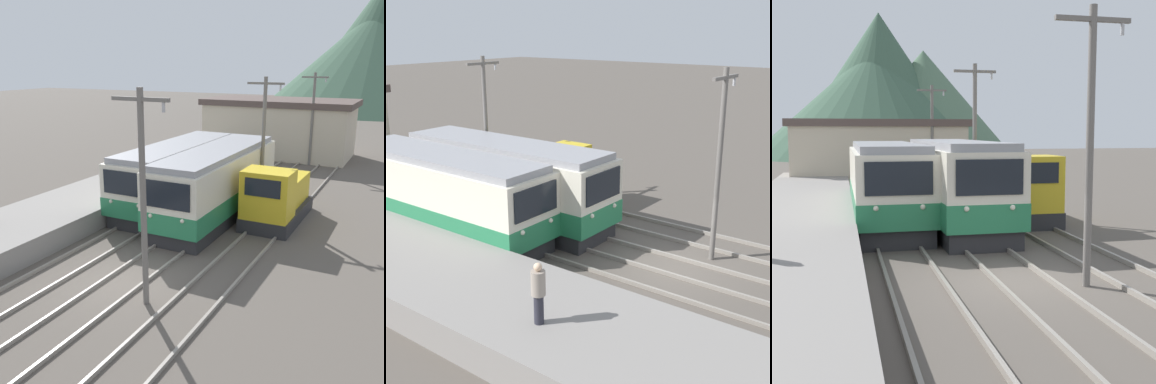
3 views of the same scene
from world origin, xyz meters
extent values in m
plane|color=#564F47|center=(0.00, 0.00, 0.00)|extent=(200.00, 200.00, 0.00)
cube|color=gray|center=(-3.32, 0.00, 0.07)|extent=(0.10, 60.00, 0.14)
cube|color=gray|center=(-1.88, 0.00, 0.07)|extent=(0.10, 60.00, 0.14)
cube|color=gray|center=(-0.52, 0.00, 0.07)|extent=(0.10, 60.00, 0.14)
cube|color=gray|center=(0.92, 0.00, 0.07)|extent=(0.10, 60.00, 0.14)
cube|color=gray|center=(2.48, 0.00, 0.07)|extent=(0.10, 60.00, 0.14)
cube|color=gray|center=(3.92, 0.00, 0.07)|extent=(0.10, 60.00, 0.14)
cube|color=#28282B|center=(-2.60, 9.21, 0.35)|extent=(2.58, 9.79, 0.70)
cube|color=silver|center=(-2.60, 9.21, 1.96)|extent=(2.80, 10.20, 2.53)
cube|color=#267A4C|center=(-2.60, 9.21, 1.15)|extent=(2.84, 10.24, 0.91)
cube|color=black|center=(-2.60, 4.08, 2.47)|extent=(2.24, 0.06, 1.11)
sphere|color=silver|center=(-3.37, 4.07, 1.51)|extent=(0.18, 0.18, 0.18)
sphere|color=silver|center=(-1.83, 4.07, 1.51)|extent=(0.18, 0.18, 0.18)
cube|color=#939399|center=(-2.60, 9.21, 3.37)|extent=(2.46, 9.79, 0.28)
cube|color=#28282B|center=(0.20, 8.39, 0.35)|extent=(2.58, 10.11, 0.70)
cube|color=silver|center=(0.20, 8.39, 2.01)|extent=(2.80, 10.53, 2.63)
cube|color=#267A4C|center=(0.20, 8.39, 1.17)|extent=(2.84, 10.57, 0.95)
cube|color=black|center=(0.20, 3.09, 2.54)|extent=(2.24, 0.06, 1.16)
sphere|color=silver|center=(-0.57, 3.08, 1.54)|extent=(0.18, 0.18, 0.18)
sphere|color=silver|center=(0.97, 3.08, 1.54)|extent=(0.18, 0.18, 0.18)
cube|color=#939399|center=(0.20, 8.39, 3.47)|extent=(2.46, 10.11, 0.28)
cube|color=#28282B|center=(3.20, 9.30, 0.35)|extent=(2.40, 5.39, 0.70)
cube|color=gold|center=(3.20, 7.47, 1.85)|extent=(2.28, 1.73, 2.30)
cube|color=black|center=(3.20, 6.58, 2.36)|extent=(1.68, 0.04, 0.83)
cube|color=gold|center=(3.20, 10.16, 1.40)|extent=(1.92, 3.57, 1.40)
cylinder|color=black|center=(3.20, 10.16, 2.35)|extent=(0.16, 0.16, 0.50)
cylinder|color=slate|center=(1.70, -0.85, 3.55)|extent=(0.20, 0.20, 7.10)
cube|color=slate|center=(1.70, -0.85, 6.75)|extent=(2.00, 0.12, 0.12)
cylinder|color=#B2B2B7|center=(2.50, -0.85, 6.55)|extent=(0.10, 0.10, 0.30)
cylinder|color=slate|center=(1.70, 11.06, 3.55)|extent=(0.20, 0.20, 7.10)
cube|color=slate|center=(1.70, 11.06, 6.75)|extent=(2.00, 0.12, 0.12)
cylinder|color=#B2B2B7|center=(2.50, 11.06, 6.55)|extent=(0.10, 0.10, 0.30)
cylinder|color=slate|center=(1.70, 22.96, 3.55)|extent=(0.20, 0.20, 7.10)
cube|color=slate|center=(1.70, 22.96, 6.75)|extent=(2.00, 0.12, 0.12)
cylinder|color=#B2B2B7|center=(2.50, 22.96, 6.55)|extent=(0.10, 0.10, 0.30)
cube|color=beige|center=(-1.73, 26.00, 2.16)|extent=(12.00, 6.00, 4.32)
cube|color=#51423D|center=(-1.73, 26.00, 4.57)|extent=(12.60, 6.30, 0.50)
cone|color=#3D5B47|center=(1.01, 73.78, 8.61)|extent=(38.50, 38.50, 17.23)
camera|label=1|loc=(9.19, -12.18, 7.78)|focal=42.00mm
camera|label=2|loc=(-16.11, -7.97, 8.42)|focal=50.00mm
camera|label=3|loc=(-4.44, -13.31, 4.02)|focal=50.00mm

